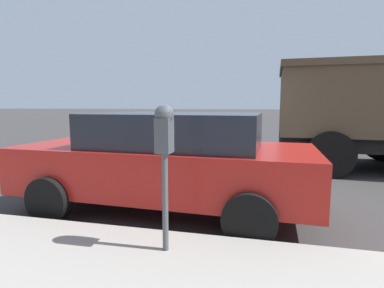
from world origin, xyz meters
The scene contains 3 objects.
ground_plane centered at (0.00, 0.00, 0.00)m, with size 220.00×220.00×0.00m, color #3D3A3A.
parking_meter centered at (-2.65, 0.04, 1.27)m, with size 0.21×0.19×1.47m.
car_red centered at (-1.11, 0.51, 0.79)m, with size 2.15×4.47×1.50m.
Camera 1 is at (-5.40, -0.88, 1.62)m, focal length 28.00 mm.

